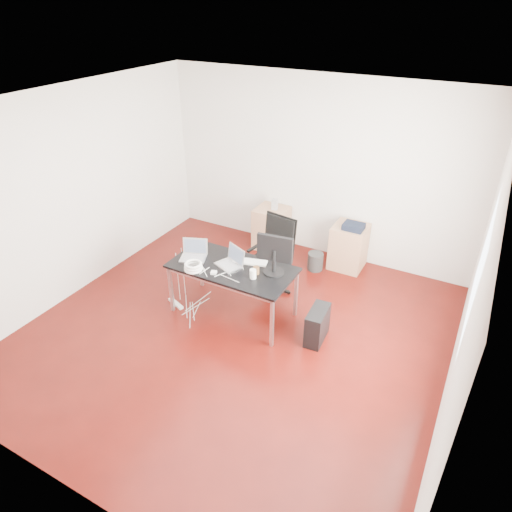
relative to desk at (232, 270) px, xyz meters
The scene contains 18 objects.
room_shell 0.85m from the desk, 51.85° to the right, with size 5.00×5.00×5.00m.
desk is the anchor object (origin of this frame).
office_chair 0.82m from the desk, 76.12° to the left, with size 0.55×0.57×1.08m.
filing_cabinet_left 1.95m from the desk, 101.53° to the left, with size 0.50×0.50×0.70m, color #A37251.
filing_cabinet_right 2.13m from the desk, 63.13° to the left, with size 0.50×0.50×0.70m, color #A37251.
pc_tower 1.27m from the desk, ahead, with size 0.20×0.45×0.44m, color black.
wastebasket 1.74m from the desk, 70.63° to the left, with size 0.24×0.24×0.28m, color black.
power_strip 1.06m from the desk, 164.07° to the right, with size 0.30×0.06×0.04m, color white.
laptop_left 0.58m from the desk, behind, with size 0.40×0.36×0.23m.
laptop_right 0.12m from the desk, 137.79° to the left, with size 0.40×0.36×0.23m.
monitor 0.64m from the desk, 14.76° to the left, with size 0.45×0.26×0.51m.
keyboard 0.25m from the desk, 53.06° to the left, with size 0.44×0.14×0.02m, color white.
cup_white 0.39m from the desk, 16.55° to the right, with size 0.08×0.08×0.12m, color white.
cup_brown 0.36m from the desk, ahead, with size 0.08×0.08×0.10m, color brown.
cable_coil 0.50m from the desk, 141.95° to the right, with size 0.24×0.24×0.11m.
power_adapter 0.28m from the desk, 115.84° to the right, with size 0.07×0.07×0.03m, color white.
speaker 1.91m from the desk, 99.94° to the left, with size 0.09×0.08×0.18m, color #9E9E9E.
navy_garment 2.07m from the desk, 60.66° to the left, with size 0.30×0.24×0.09m, color black.
Camera 1 is at (2.38, -3.85, 3.79)m, focal length 32.00 mm.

